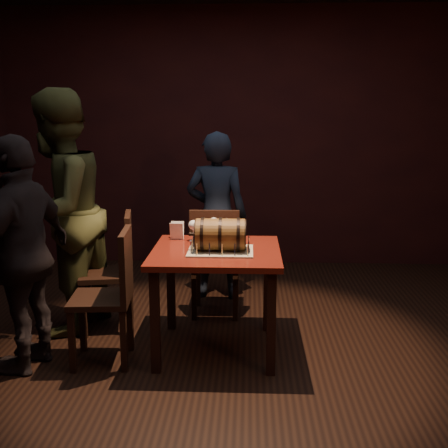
% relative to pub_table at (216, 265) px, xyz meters
% --- Properties ---
extents(room_shell, '(5.04, 5.04, 2.80)m').
position_rel_pub_table_xyz_m(room_shell, '(0.03, -0.12, 0.76)').
color(room_shell, black).
rests_on(room_shell, ground).
extents(pub_table, '(0.90, 0.90, 0.75)m').
position_rel_pub_table_xyz_m(pub_table, '(0.00, 0.00, 0.00)').
color(pub_table, '#53140D').
rests_on(pub_table, ground).
extents(cake_board, '(0.45, 0.35, 0.01)m').
position_rel_pub_table_xyz_m(cake_board, '(0.03, -0.06, 0.12)').
color(cake_board, '#B1A68E').
rests_on(cake_board, pub_table).
extents(barrel_cake, '(0.40, 0.24, 0.24)m').
position_rel_pub_table_xyz_m(barrel_cake, '(0.03, -0.06, 0.23)').
color(barrel_cake, brown).
rests_on(barrel_cake, cake_board).
extents(birthday_candles, '(0.40, 0.30, 0.09)m').
position_rel_pub_table_xyz_m(birthday_candles, '(0.03, -0.06, 0.16)').
color(birthday_candles, '#FCEB96').
rests_on(birthday_candles, cake_board).
extents(wine_glass_left, '(0.07, 0.07, 0.16)m').
position_rel_pub_table_xyz_m(wine_glass_left, '(-0.19, 0.25, 0.23)').
color(wine_glass_left, silver).
rests_on(wine_glass_left, pub_table).
extents(wine_glass_mid, '(0.07, 0.07, 0.16)m').
position_rel_pub_table_xyz_m(wine_glass_mid, '(-0.04, 0.36, 0.23)').
color(wine_glass_mid, silver).
rests_on(wine_glass_mid, pub_table).
extents(wine_glass_right, '(0.07, 0.07, 0.16)m').
position_rel_pub_table_xyz_m(wine_glass_right, '(0.06, 0.32, 0.23)').
color(wine_glass_right, silver).
rests_on(wine_glass_right, pub_table).
extents(pint_of_ale, '(0.07, 0.07, 0.15)m').
position_rel_pub_table_xyz_m(pint_of_ale, '(-0.14, 0.22, 0.18)').
color(pint_of_ale, silver).
rests_on(pint_of_ale, pub_table).
extents(menu_card, '(0.10, 0.05, 0.13)m').
position_rel_pub_table_xyz_m(menu_card, '(-0.32, 0.31, 0.17)').
color(menu_card, white).
rests_on(menu_card, pub_table).
extents(chair_back, '(0.40, 0.40, 0.93)m').
position_rel_pub_table_xyz_m(chair_back, '(-0.05, 0.66, -0.12)').
color(chair_back, black).
rests_on(chair_back, ground).
extents(chair_left_rear, '(0.47, 0.47, 0.93)m').
position_rel_pub_table_xyz_m(chair_left_rear, '(-0.80, 0.37, -0.12)').
color(chair_left_rear, black).
rests_on(chair_left_rear, ground).
extents(chair_left_front, '(0.43, 0.43, 0.93)m').
position_rel_pub_table_xyz_m(chair_left_front, '(-0.70, -0.22, -0.12)').
color(chair_left_front, black).
rests_on(chair_left_front, ground).
extents(person_back, '(0.59, 0.42, 1.53)m').
position_rel_pub_table_xyz_m(person_back, '(-0.06, 1.18, 0.13)').
color(person_back, '#192132').
rests_on(person_back, ground).
extents(person_left_rear, '(0.93, 1.07, 1.88)m').
position_rel_pub_table_xyz_m(person_left_rear, '(-1.23, 0.35, 0.30)').
color(person_left_rear, '#3F4221').
rests_on(person_left_rear, ground).
extents(person_left_front, '(0.60, 0.99, 1.57)m').
position_rel_pub_table_xyz_m(person_left_front, '(-1.25, -0.32, 0.15)').
color(person_left_front, black).
rests_on(person_left_front, ground).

